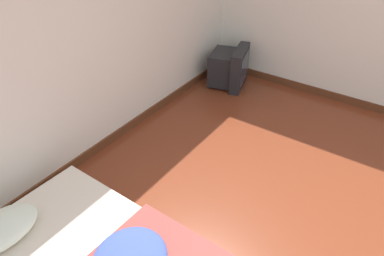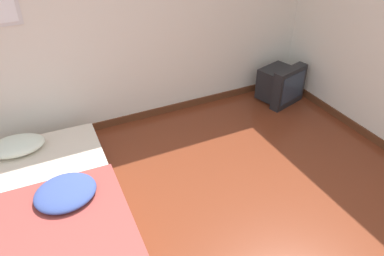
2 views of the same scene
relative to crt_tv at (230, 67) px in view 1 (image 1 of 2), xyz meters
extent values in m
cube|color=silver|center=(-2.35, 0.40, 1.06)|extent=(7.88, 0.06, 2.60)
cube|color=#562D19|center=(-2.35, 0.36, -0.19)|extent=(7.88, 0.02, 0.09)
ellipsoid|color=silver|center=(-3.12, -0.04, 0.07)|extent=(0.53, 0.36, 0.14)
cube|color=black|center=(-0.02, 0.08, -0.01)|extent=(0.49, 0.40, 0.39)
cube|color=black|center=(0.03, -0.12, 0.01)|extent=(0.53, 0.26, 0.49)
cube|color=#283342|center=(0.05, -0.18, 0.02)|extent=(0.41, 0.12, 0.36)
camera|label=1|loc=(-3.76, -2.02, 2.03)|focal=35.00mm
camera|label=2|loc=(-2.87, -3.33, 2.19)|focal=35.00mm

